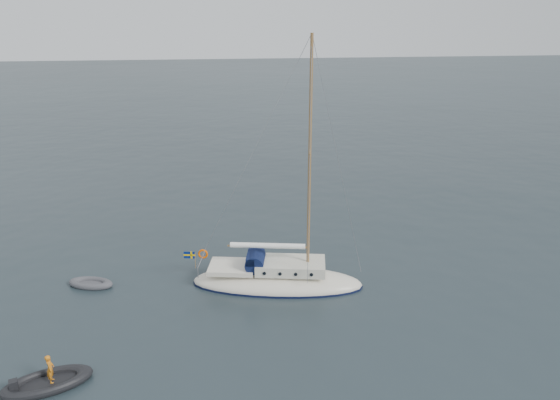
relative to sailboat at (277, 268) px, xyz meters
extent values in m
plane|color=black|center=(0.19, 1.56, -1.11)|extent=(300.00, 300.00, 0.00)
ellipsoid|color=beige|center=(0.00, 0.00, -0.94)|extent=(9.75, 3.03, 1.63)
cube|color=white|center=(0.76, 0.00, 0.17)|extent=(3.90, 2.06, 0.60)
cube|color=beige|center=(-2.60, 0.00, 0.00)|extent=(2.60, 2.06, 0.27)
cylinder|color=#0C1536|center=(-1.25, 0.00, 0.47)|extent=(1.04, 1.79, 1.04)
cube|color=#0C1536|center=(-1.47, 0.00, 0.69)|extent=(0.49, 1.79, 0.43)
cylinder|color=olive|center=(1.73, 0.00, 6.37)|extent=(0.16, 0.16, 13.00)
cylinder|color=olive|center=(1.73, 0.00, 7.02)|extent=(0.05, 2.38, 0.05)
cylinder|color=olive|center=(-0.55, 0.00, 1.33)|extent=(4.55, 0.11, 0.11)
cylinder|color=white|center=(-0.55, 0.00, 1.39)|extent=(4.23, 0.30, 0.30)
cylinder|color=gray|center=(-4.34, 0.00, 0.46)|extent=(0.04, 2.38, 0.04)
torus|color=#E75100|center=(-4.39, 0.65, 0.46)|extent=(0.59, 0.11, 0.59)
cylinder|color=olive|center=(-4.72, 0.00, 0.36)|extent=(0.03, 0.03, 0.98)
cube|color=#05195B|center=(-5.04, 0.00, 0.68)|extent=(0.65, 0.02, 0.41)
cube|color=#E3B300|center=(-5.04, 0.00, 0.68)|extent=(0.67, 0.03, 0.10)
cube|color=#E3B300|center=(-4.92, 0.00, 0.68)|extent=(0.10, 0.03, 0.43)
cylinder|color=black|center=(-0.65, 1.04, 0.17)|extent=(0.20, 0.07, 0.20)
cylinder|color=black|center=(-0.65, -1.04, 0.17)|extent=(0.20, 0.07, 0.20)
cylinder|color=black|center=(0.21, 1.04, 0.17)|extent=(0.20, 0.07, 0.20)
cylinder|color=black|center=(0.21, -1.04, 0.17)|extent=(0.20, 0.07, 0.20)
cylinder|color=black|center=(1.08, 1.04, 0.17)|extent=(0.20, 0.07, 0.20)
cylinder|color=black|center=(1.08, -1.04, 0.17)|extent=(0.20, 0.07, 0.20)
cylinder|color=black|center=(1.95, 1.04, 0.17)|extent=(0.20, 0.07, 0.20)
cylinder|color=black|center=(1.95, -1.04, 0.17)|extent=(0.20, 0.07, 0.20)
cube|color=#48484D|center=(-10.67, 1.32, -0.99)|extent=(1.61, 0.66, 0.09)
cube|color=black|center=(-10.74, -7.60, -0.97)|extent=(2.31, 0.96, 0.12)
cube|color=black|center=(-11.99, -7.60, -0.67)|extent=(0.34, 0.34, 0.58)
imported|color=orange|center=(-10.55, -7.60, -0.28)|extent=(0.38, 0.52, 1.30)
camera|label=1|loc=(-3.46, -27.85, 13.98)|focal=35.00mm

